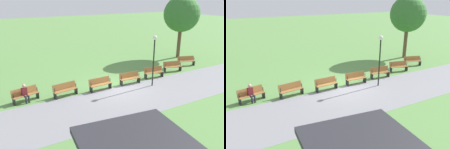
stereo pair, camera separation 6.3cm
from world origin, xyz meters
TOP-DOWN VIEW (x-y plane):
  - ground_plane at (0.00, 0.00)m, footprint 120.00×120.00m
  - path_paving at (0.00, 2.32)m, footprint 32.39×4.67m
  - bench_0 at (-8.78, -1.51)m, footprint 1.75×0.99m
  - bench_1 at (-6.33, -0.81)m, footprint 1.75×0.85m
  - bench_2 at (-3.82, -0.33)m, footprint 1.74×0.70m
  - bench_3 at (-1.28, -0.10)m, footprint 1.71×0.55m
  - bench_4 at (1.28, -0.10)m, footprint 1.71×0.55m
  - bench_5 at (3.82, -0.33)m, footprint 1.74×0.70m
  - bench_6 at (6.33, -0.81)m, footprint 1.75×0.85m
  - person_seated at (6.35, -0.65)m, footprint 0.42×0.57m
  - tree_0 at (-10.39, -4.24)m, footprint 3.71×3.71m
  - lamp_post at (-2.54, 1.09)m, footprint 0.32×0.32m

SIDE VIEW (x-z plane):
  - ground_plane at x=0.00m, z-range 0.00..0.00m
  - path_paving at x=0.00m, z-range 0.00..0.01m
  - bench_0 at x=-8.78m, z-range 0.02..0.91m
  - bench_1 at x=-6.33m, z-range 0.02..0.91m
  - bench_2 at x=-3.82m, z-range 0.02..0.91m
  - bench_3 at x=-1.28m, z-range 0.02..0.91m
  - bench_4 at x=1.28m, z-range 0.02..0.91m
  - bench_5 at x=3.82m, z-range 0.02..0.91m
  - bench_6 at x=6.33m, z-range 0.02..0.91m
  - person_seated at x=6.35m, z-range 0.04..1.24m
  - lamp_post at x=-2.54m, z-range 0.77..4.58m
  - tree_0 at x=-10.39m, z-range 1.36..7.85m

